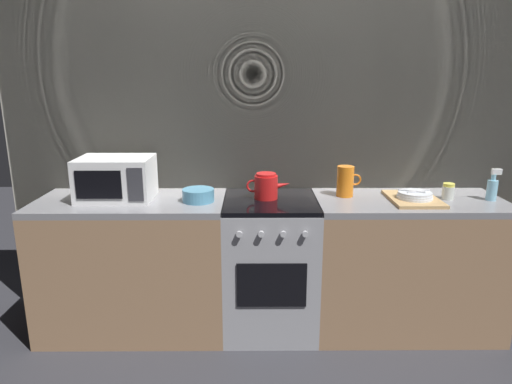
# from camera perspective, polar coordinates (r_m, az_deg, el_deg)

# --- Properties ---
(ground_plane) EXTENTS (8.00, 8.00, 0.00)m
(ground_plane) POSITION_cam_1_polar(r_m,az_deg,el_deg) (3.28, 1.68, -16.29)
(ground_plane) COLOR #2D2D33
(back_wall) EXTENTS (3.60, 0.05, 2.40)m
(back_wall) POSITION_cam_1_polar(r_m,az_deg,el_deg) (3.18, 1.64, 5.84)
(back_wall) COLOR #B2AD9E
(back_wall) RESTS_ON ground_plane
(counter_left) EXTENTS (1.20, 0.60, 0.90)m
(counter_left) POSITION_cam_1_polar(r_m,az_deg,el_deg) (3.17, -14.93, -8.80)
(counter_left) COLOR #997251
(counter_left) RESTS_ON ground_plane
(stove_unit) EXTENTS (0.60, 0.63, 0.90)m
(stove_unit) POSITION_cam_1_polar(r_m,az_deg,el_deg) (3.07, 1.75, -9.08)
(stove_unit) COLOR #9E9EA3
(stove_unit) RESTS_ON ground_plane
(counter_right) EXTENTS (1.20, 0.60, 0.90)m
(counter_right) POSITION_cam_1_polar(r_m,az_deg,el_deg) (3.23, 18.09, -8.58)
(counter_right) COLOR #997251
(counter_right) RESTS_ON ground_plane
(microwave) EXTENTS (0.46, 0.35, 0.27)m
(microwave) POSITION_cam_1_polar(r_m,az_deg,el_deg) (3.04, -17.08, 1.63)
(microwave) COLOR white
(microwave) RESTS_ON counter_left
(kettle) EXTENTS (0.28, 0.15, 0.17)m
(kettle) POSITION_cam_1_polar(r_m,az_deg,el_deg) (2.93, 1.29, 0.74)
(kettle) COLOR red
(kettle) RESTS_ON stove_unit
(mixing_bowl) EXTENTS (0.20, 0.20, 0.08)m
(mixing_bowl) POSITION_cam_1_polar(r_m,az_deg,el_deg) (2.89, -7.21, -0.40)
(mixing_bowl) COLOR teal
(mixing_bowl) RESTS_ON counter_left
(pitcher) EXTENTS (0.16, 0.11, 0.20)m
(pitcher) POSITION_cam_1_polar(r_m,az_deg,el_deg) (3.04, 11.11, 1.33)
(pitcher) COLOR orange
(pitcher) RESTS_ON counter_right
(dish_pile) EXTENTS (0.30, 0.40, 0.07)m
(dish_pile) POSITION_cam_1_polar(r_m,az_deg,el_deg) (3.05, 19.12, -0.63)
(dish_pile) COLOR tan
(dish_pile) RESTS_ON counter_right
(spice_jar) EXTENTS (0.08, 0.08, 0.10)m
(spice_jar) POSITION_cam_1_polar(r_m,az_deg,el_deg) (3.16, 22.86, 0.07)
(spice_jar) COLOR silver
(spice_jar) RESTS_ON counter_right
(spray_bottle) EXTENTS (0.08, 0.06, 0.20)m
(spray_bottle) POSITION_cam_1_polar(r_m,az_deg,el_deg) (3.25, 27.41, 0.45)
(spray_bottle) COLOR #8CCCE5
(spray_bottle) RESTS_ON counter_right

